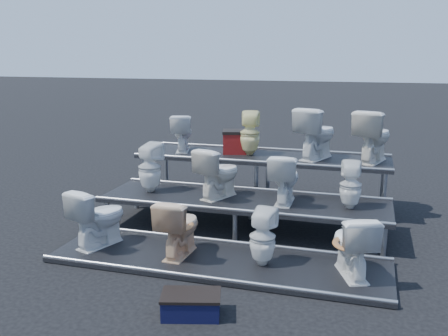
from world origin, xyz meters
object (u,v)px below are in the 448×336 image
(toilet_8, at_px, (182,133))
(red_crate, at_px, (237,143))
(toilet_2, at_px, (263,237))
(step_stool, at_px, (191,306))
(toilet_1, at_px, (179,226))
(toilet_10, at_px, (316,133))
(toilet_0, at_px, (99,217))
(toilet_3, at_px, (352,244))
(toilet_6, at_px, (285,178))
(toilet_7, at_px, (351,185))
(toilet_9, at_px, (250,133))
(toilet_5, at_px, (218,173))
(toilet_4, at_px, (150,167))
(toilet_11, at_px, (373,136))

(toilet_8, relative_size, red_crate, 1.36)
(toilet_2, bearing_deg, step_stool, 78.01)
(toilet_1, xyz_separation_m, toilet_10, (1.39, 2.60, 0.85))
(toilet_10, bearing_deg, toilet_0, 67.54)
(toilet_3, height_order, red_crate, red_crate)
(toilet_0, relative_size, toilet_6, 1.10)
(toilet_6, distance_m, toilet_8, 2.46)
(toilet_7, xyz_separation_m, toilet_9, (-1.74, 1.30, 0.44))
(toilet_0, xyz_separation_m, toilet_1, (1.13, 0.00, -0.02))
(toilet_1, relative_size, toilet_5, 0.99)
(toilet_0, bearing_deg, toilet_6, -130.78)
(toilet_4, bearing_deg, red_crate, -110.56)
(toilet_7, height_order, red_crate, red_crate)
(toilet_3, bearing_deg, step_stool, 19.83)
(toilet_1, distance_m, toilet_6, 1.75)
(toilet_2, xyz_separation_m, toilet_5, (-0.95, 1.30, 0.43))
(toilet_9, distance_m, toilet_10, 1.11)
(toilet_6, height_order, step_stool, toilet_6)
(toilet_2, bearing_deg, toilet_10, -89.78)
(toilet_8, bearing_deg, toilet_10, 164.38)
(toilet_0, height_order, step_stool, toilet_0)
(toilet_4, bearing_deg, toilet_11, -142.86)
(toilet_4, xyz_separation_m, step_stool, (1.61, -2.58, -0.74))
(toilet_0, bearing_deg, step_stool, 163.01)
(toilet_7, distance_m, toilet_11, 1.41)
(toilet_1, xyz_separation_m, toilet_5, (0.12, 1.30, 0.40))
(toilet_4, xyz_separation_m, toilet_9, (1.26, 1.30, 0.39))
(toilet_1, distance_m, toilet_7, 2.43)
(toilet_10, xyz_separation_m, red_crate, (-1.36, 0.10, -0.25))
(toilet_1, bearing_deg, toilet_2, -177.49)
(toilet_0, height_order, toilet_3, toilet_0)
(red_crate, bearing_deg, toilet_8, 171.15)
(toilet_1, distance_m, toilet_2, 1.07)
(toilet_5, xyz_separation_m, toilet_6, (0.98, 0.00, -0.02))
(toilet_4, relative_size, toilet_5, 1.02)
(toilet_3, height_order, toilet_9, toilet_9)
(toilet_10, bearing_deg, toilet_11, -158.31)
(red_crate, bearing_deg, toilet_3, -66.97)
(toilet_0, distance_m, toilet_9, 3.06)
(toilet_2, height_order, toilet_6, toilet_6)
(toilet_5, distance_m, toilet_11, 2.56)
(step_stool, bearing_deg, toilet_6, 64.21)
(toilet_9, bearing_deg, step_stool, 86.06)
(toilet_10, height_order, step_stool, toilet_10)
(toilet_6, bearing_deg, toilet_5, -0.63)
(toilet_1, height_order, toilet_6, toilet_6)
(red_crate, bearing_deg, toilet_1, -105.25)
(toilet_4, relative_size, toilet_11, 0.91)
(toilet_8, height_order, toilet_10, toilet_10)
(toilet_5, distance_m, toilet_8, 1.72)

